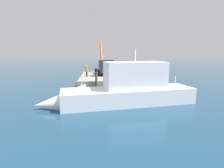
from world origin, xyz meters
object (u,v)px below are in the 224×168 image
(moored_yacht, at_px, (112,95))
(dock_worker, at_px, (87,71))
(crane_truck, at_px, (105,67))
(salvaged_car, at_px, (118,83))

(moored_yacht, bearing_deg, dock_worker, -166.94)
(crane_truck, relative_size, moored_yacht, 0.59)
(crane_truck, bearing_deg, moored_yacht, 0.51)
(moored_yacht, bearing_deg, salvaged_car, 169.55)
(salvaged_car, bearing_deg, moored_yacht, -10.45)
(dock_worker, relative_size, moored_yacht, 0.13)
(crane_truck, bearing_deg, salvaged_car, 10.65)
(crane_truck, relative_size, dock_worker, 4.69)
(crane_truck, height_order, dock_worker, crane_truck)
(salvaged_car, relative_size, moored_yacht, 0.31)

